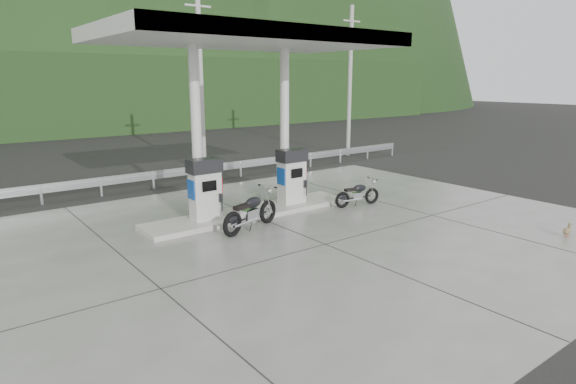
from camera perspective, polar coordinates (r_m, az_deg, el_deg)
ground at (r=13.33m, az=1.58°, el=-5.15°), size 160.00×160.00×0.00m
forecourt_apron at (r=13.33m, az=1.58°, el=-5.11°), size 18.00×14.00×0.02m
pump_island at (r=15.24m, az=-4.32°, el=-2.44°), size 7.00×1.40×0.15m
gas_pump_left at (r=14.23m, az=-9.79°, el=0.32°), size 0.95×0.55×1.80m
gas_pump_right at (r=15.92m, az=0.46°, el=1.88°), size 0.95×0.55×1.80m
canopy_column_left at (r=14.32m, az=-10.79°, el=6.85°), size 0.30×0.30×5.00m
canopy_column_right at (r=16.00m, az=-0.42°, el=7.73°), size 0.30×0.30×5.00m
canopy_roof at (r=14.72m, az=-4.69°, el=17.74°), size 8.50×5.00×0.40m
guardrail at (r=19.84m, az=-13.05°, el=2.75°), size 26.00×0.16×1.42m
road at (r=23.16m, az=-16.55°, el=2.24°), size 60.00×7.00×0.01m
utility_pole_b at (r=21.75m, az=-10.28°, el=12.50°), size 0.22×0.22×8.00m
utility_pole_c at (r=27.08m, az=7.34°, el=12.71°), size 0.22×0.22×8.00m
tree_band at (r=40.65m, az=-26.40°, el=10.20°), size 80.00×6.00×6.00m
motorcycle_left at (r=13.69m, az=-4.43°, el=-2.42°), size 2.21×1.25×1.00m
motorcycle_right at (r=16.40m, az=8.23°, el=-0.28°), size 1.71×0.78×0.78m
duck at (r=15.13m, az=30.15°, el=-4.05°), size 0.44×0.16×0.31m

